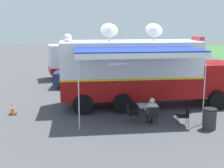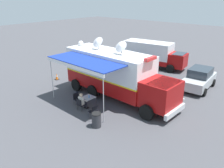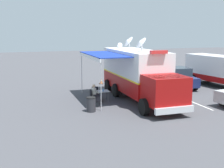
% 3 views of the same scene
% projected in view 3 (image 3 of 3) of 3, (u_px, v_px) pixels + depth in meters
% --- Properties ---
extents(ground_plane, '(100.00, 100.00, 0.00)m').
position_uv_depth(ground_plane, '(134.00, 97.00, 21.45)').
color(ground_plane, '#47474C').
extents(lot_stripe, '(0.28, 4.80, 0.01)m').
position_uv_depth(lot_stripe, '(191.00, 102.00, 20.14)').
color(lot_stripe, silver).
rests_on(lot_stripe, ground).
extents(command_truck, '(5.04, 9.56, 4.53)m').
position_uv_depth(command_truck, '(138.00, 73.00, 20.38)').
color(command_truck, '#9E0F0F').
rests_on(command_truck, ground).
extents(folding_table, '(0.83, 0.83, 0.73)m').
position_uv_depth(folding_table, '(103.00, 92.00, 20.19)').
color(folding_table, silver).
rests_on(folding_table, ground).
extents(water_bottle, '(0.07, 0.07, 0.22)m').
position_uv_depth(water_bottle, '(103.00, 90.00, 20.03)').
color(water_bottle, '#4C99D8').
rests_on(water_bottle, folding_table).
extents(folding_chair_at_table, '(0.50, 0.50, 0.87)m').
position_uv_depth(folding_chair_at_table, '(92.00, 95.00, 19.92)').
color(folding_chair_at_table, black).
rests_on(folding_chair_at_table, ground).
extents(folding_chair_beside_table, '(0.50, 0.50, 0.87)m').
position_uv_depth(folding_chair_beside_table, '(95.00, 92.00, 20.89)').
color(folding_chair_beside_table, black).
rests_on(folding_chair_beside_table, ground).
extents(folding_chair_spare_by_truck, '(0.56, 0.56, 0.87)m').
position_uv_depth(folding_chair_spare_by_truck, '(97.00, 100.00, 18.54)').
color(folding_chair_spare_by_truck, black).
rests_on(folding_chair_spare_by_truck, ground).
extents(seated_responder, '(0.67, 0.56, 1.25)m').
position_uv_depth(seated_responder, '(95.00, 93.00, 19.95)').
color(seated_responder, silver).
rests_on(seated_responder, ground).
extents(trash_bin, '(0.57, 0.57, 0.91)m').
position_uv_depth(trash_bin, '(91.00, 104.00, 17.56)').
color(trash_bin, '#2D2D33').
rests_on(trash_bin, ground).
extents(traffic_cone, '(0.36, 0.36, 0.58)m').
position_uv_depth(traffic_cone, '(101.00, 81.00, 26.72)').
color(traffic_cone, black).
rests_on(traffic_cone, ground).
extents(support_truck, '(3.06, 7.02, 2.70)m').
position_uv_depth(support_truck, '(218.00, 71.00, 25.57)').
color(support_truck, white).
rests_on(support_truck, ground).
extents(car_far_corner, '(2.44, 4.40, 1.76)m').
position_uv_depth(car_far_corner, '(179.00, 77.00, 24.95)').
color(car_far_corner, navy).
rests_on(car_far_corner, ground).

